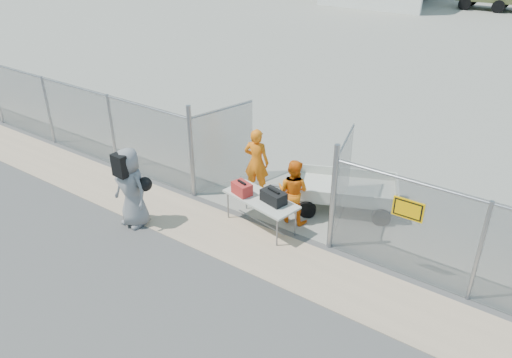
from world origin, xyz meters
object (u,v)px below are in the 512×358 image
Objects in this scene: visitor at (131,187)px; security_worker_right at (293,191)px; security_worker_left at (256,162)px; utility_trailer at (346,193)px; folding_table at (261,212)px.

security_worker_right is at bearing 40.42° from visitor.
visitor is at bearing 47.53° from security_worker_left.
visitor is 0.61× the size of utility_trailer.
security_worker_right reaches higher than utility_trailer.
security_worker_left is 0.93× the size of visitor.
security_worker_left is (-1.00, 1.26, 0.53)m from folding_table.
utility_trailer is at bearing 69.08° from folding_table.
utility_trailer is at bearing -125.12° from security_worker_right.
security_worker_left reaches higher than utility_trailer.
security_worker_left is 1.14× the size of security_worker_right.
visitor is (-2.55, -1.61, 0.59)m from folding_table.
security_worker_left is 3.26m from visitor.
security_worker_left is 0.56× the size of utility_trailer.
security_worker_right is 0.82× the size of visitor.
visitor is 5.25m from utility_trailer.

